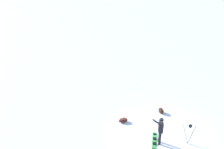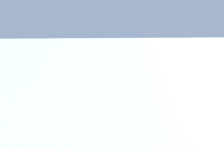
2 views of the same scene
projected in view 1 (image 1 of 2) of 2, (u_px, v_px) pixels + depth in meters
ground_plane at (163, 136)px, 14.33m from camera, size 300.00×300.00×0.00m
snowboarder at (161, 128)px, 13.27m from camera, size 0.48×0.79×1.80m
snowboard at (155, 141)px, 13.82m from camera, size 1.48×1.17×0.10m
gear_bag_large at (123, 120)px, 15.55m from camera, size 0.41×0.67×0.27m
camera_tripod at (190, 130)px, 13.30m from camera, size 0.74×0.60×1.32m
gear_bag_small at (161, 111)px, 16.52m from camera, size 0.57×0.38×0.35m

